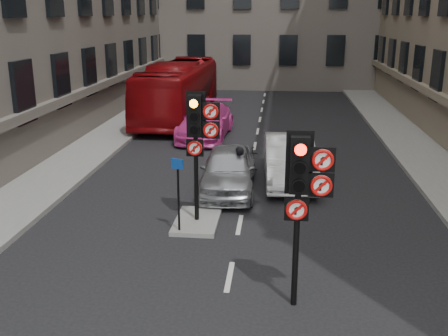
% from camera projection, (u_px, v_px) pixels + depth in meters
% --- Properties ---
extents(ground, '(120.00, 120.00, 0.00)m').
position_uv_depth(ground, '(220.00, 328.00, 9.82)').
color(ground, black).
rests_on(ground, ground).
extents(pavement_left, '(3.00, 50.00, 0.16)m').
position_uv_depth(pavement_left, '(81.00, 151.00, 21.94)').
color(pavement_left, gray).
rests_on(pavement_left, ground).
extents(pavement_right, '(3.00, 50.00, 0.16)m').
position_uv_depth(pavement_right, '(436.00, 161.00, 20.52)').
color(pavement_right, gray).
rests_on(pavement_right, ground).
extents(centre_island, '(1.20, 2.00, 0.12)m').
position_uv_depth(centre_island, '(197.00, 221.00, 14.68)').
color(centre_island, gray).
rests_on(centre_island, ground).
extents(signal_near, '(0.91, 0.40, 3.58)m').
position_uv_depth(signal_near, '(303.00, 184.00, 9.88)').
color(signal_near, black).
rests_on(signal_near, ground).
extents(signal_far, '(0.91, 0.40, 3.58)m').
position_uv_depth(signal_far, '(199.00, 129.00, 13.91)').
color(signal_far, black).
rests_on(signal_far, centre_island).
extents(car_silver, '(1.88, 4.39, 1.48)m').
position_uv_depth(car_silver, '(228.00, 169.00, 17.16)').
color(car_silver, '#95989C').
rests_on(car_silver, ground).
extents(car_white, '(1.90, 4.82, 1.56)m').
position_uv_depth(car_white, '(289.00, 160.00, 18.14)').
color(car_white, silver).
rests_on(car_white, ground).
extents(car_pink, '(2.38, 5.33, 1.52)m').
position_uv_depth(car_pink, '(206.00, 121.00, 24.56)').
color(car_pink, '#F146B0').
rests_on(car_pink, ground).
extents(bus_red, '(2.91, 11.21, 3.11)m').
position_uv_depth(bus_red, '(179.00, 90.00, 28.84)').
color(bus_red, maroon).
rests_on(bus_red, ground).
extents(motorcycle, '(0.54, 1.65, 0.98)m').
position_uv_depth(motorcycle, '(252.00, 162.00, 18.92)').
color(motorcycle, black).
rests_on(motorcycle, ground).
extents(motorcyclist, '(0.59, 0.39, 1.60)m').
position_uv_depth(motorcyclist, '(239.00, 170.00, 16.87)').
color(motorcyclist, black).
rests_on(motorcyclist, ground).
extents(info_sign, '(0.34, 0.15, 1.98)m').
position_uv_depth(info_sign, '(178.00, 185.00, 13.56)').
color(info_sign, black).
rests_on(info_sign, centre_island).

